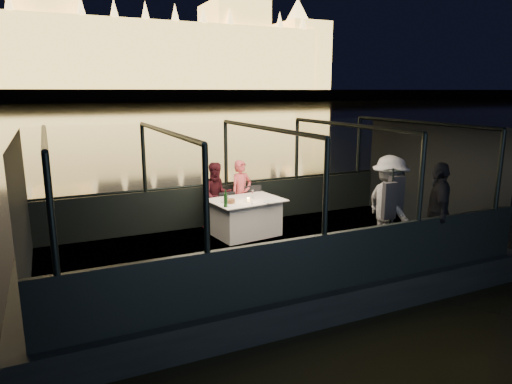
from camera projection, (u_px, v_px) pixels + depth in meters
name	position (u px, v px, depth m)	size (l,w,h in m)	color
river_water	(66.00, 111.00, 79.72)	(500.00, 500.00, 0.00)	black
boat_hull	(265.00, 275.00, 8.74)	(8.60, 4.40, 1.00)	black
boat_deck	(265.00, 251.00, 8.64)	(8.00, 4.00, 0.04)	black
gunwale_port	(227.00, 204.00, 10.31)	(8.00, 0.08, 0.90)	black
gunwale_starboard	(323.00, 263.00, 6.76)	(8.00, 0.08, 0.90)	black
cabin_glass_port	(226.00, 153.00, 10.06)	(8.00, 0.02, 1.40)	#99B2B2
cabin_glass_starboard	(326.00, 187.00, 6.51)	(8.00, 0.02, 1.40)	#99B2B2
cabin_roof_glass	(265.00, 128.00, 8.13)	(8.00, 4.00, 0.02)	#99B2B2
end_wall_fore	(22.00, 215.00, 6.75)	(0.02, 4.00, 2.30)	black
end_wall_aft	(429.00, 175.00, 10.01)	(0.02, 4.00, 2.30)	black
canopy_ribs	(265.00, 191.00, 8.38)	(8.00, 4.00, 2.30)	black
embankment	(52.00, 97.00, 194.85)	(400.00, 140.00, 6.00)	#423D33
parliament_building	(46.00, 16.00, 157.73)	(220.00, 32.00, 60.00)	#F2D18C
dining_table_central	(246.00, 217.00, 9.45)	(1.45, 1.05, 0.77)	silver
chair_port_left	(230.00, 210.00, 9.76)	(0.38, 0.38, 0.80)	black
chair_port_right	(256.00, 207.00, 10.01)	(0.42, 0.42, 0.89)	black
coat_stand	(391.00, 211.00, 7.98)	(0.46, 0.37, 1.65)	black
person_woman_coral	(241.00, 193.00, 10.09)	(0.53, 0.35, 1.47)	#D54D53
person_man_maroon	(217.00, 195.00, 9.86)	(0.70, 0.54, 1.46)	#3A1018
passenger_stripe	(389.00, 207.00, 8.42)	(1.17, 0.66, 1.82)	silver
passenger_dark	(437.00, 213.00, 8.01)	(1.04, 0.43, 1.76)	black
wine_bottle	(226.00, 199.00, 8.74)	(0.07, 0.07, 0.34)	#153B16
bread_basket	(230.00, 201.00, 9.07)	(0.19, 0.19, 0.08)	brown
amber_candle	(249.00, 200.00, 9.18)	(0.05, 0.05, 0.08)	gold
plate_near	(270.00, 202.00, 9.14)	(0.26, 0.26, 0.02)	silver
plate_far	(227.00, 201.00, 9.18)	(0.25, 0.25, 0.02)	silver
wine_glass_white	(228.00, 202.00, 8.76)	(0.07, 0.07, 0.21)	silver
wine_glass_red	(253.00, 194.00, 9.46)	(0.06, 0.06, 0.17)	silver
wine_glass_empty	(252.00, 200.00, 8.96)	(0.06, 0.06, 0.18)	white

